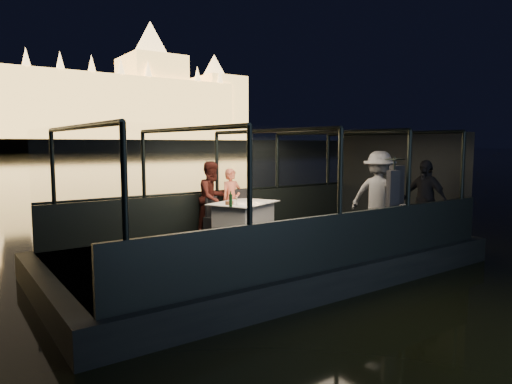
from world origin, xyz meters
TOP-DOWN VIEW (x-y plane):
  - boat_hull at (0.00, 0.00)m, footprint 8.60×4.40m
  - boat_deck at (0.00, 0.00)m, footprint 8.00×4.00m
  - gunwale_port at (0.00, 2.00)m, footprint 8.00×0.08m
  - gunwale_starboard at (0.00, -2.00)m, footprint 8.00×0.08m
  - cabin_glass_port at (0.00, 2.00)m, footprint 8.00×0.02m
  - cabin_glass_starboard at (0.00, -2.00)m, footprint 8.00×0.02m
  - cabin_roof_glass at (0.00, 0.00)m, footprint 8.00×4.00m
  - end_wall_fore at (-4.00, 0.00)m, footprint 0.02×4.00m
  - end_wall_aft at (4.00, 0.00)m, footprint 0.02×4.00m
  - canopy_ribs at (0.00, 0.00)m, footprint 8.00×4.00m
  - dining_table_central at (0.09, 1.00)m, footprint 1.75×1.55m
  - chair_port_left at (-0.37, 1.45)m, footprint 0.52×0.52m
  - chair_port_right at (0.43, 1.45)m, footprint 0.51×0.51m
  - coat_stand at (1.70, -1.74)m, footprint 0.60×0.53m
  - person_woman_coral at (0.22, 1.72)m, footprint 0.55×0.39m
  - person_man_maroon at (-0.29, 1.72)m, footprint 0.92×0.79m
  - passenger_stripe at (2.27, -0.93)m, footprint 1.08×1.40m
  - passenger_dark at (3.04, -1.50)m, footprint 0.46×1.02m
  - wine_bottle at (-0.51, 0.58)m, footprint 0.07×0.07m
  - bread_basket at (-0.37, 0.85)m, footprint 0.21×0.21m
  - amber_candle at (0.10, 0.78)m, footprint 0.08×0.08m
  - plate_near at (0.38, 0.71)m, footprint 0.23×0.23m
  - plate_far at (-0.27, 0.87)m, footprint 0.32×0.32m
  - wine_glass_white at (-0.37, 0.58)m, footprint 0.07×0.07m
  - wine_glass_red at (0.26, 1.04)m, footprint 0.06×0.06m

SIDE VIEW (x-z plane):
  - boat_hull at x=0.00m, z-range -0.50..0.50m
  - boat_deck at x=0.00m, z-range 0.46..0.50m
  - dining_table_central at x=0.09m, z-range 0.50..1.27m
  - gunwale_port at x=0.00m, z-range 0.50..1.40m
  - gunwale_starboard at x=0.00m, z-range 0.50..1.40m
  - chair_port_left at x=-0.37m, z-range 0.53..1.37m
  - chair_port_right at x=0.43m, z-range 0.47..1.43m
  - person_woman_coral at x=0.22m, z-range 0.51..1.99m
  - person_man_maroon at x=-0.29m, z-range 0.42..2.08m
  - plate_near at x=0.38m, z-range 1.27..1.28m
  - plate_far at x=-0.27m, z-range 1.27..1.28m
  - bread_basket at x=-0.37m, z-range 1.27..1.34m
  - amber_candle at x=0.10m, z-range 1.26..1.35m
  - passenger_stripe at x=2.27m, z-range 0.40..2.30m
  - passenger_dark at x=3.04m, z-range 0.49..2.21m
  - wine_glass_white at x=-0.37m, z-range 1.26..1.46m
  - wine_glass_red at x=0.26m, z-range 1.27..1.45m
  - coat_stand at x=1.70m, z-range 0.50..2.30m
  - wine_bottle at x=-0.51m, z-range 1.25..1.58m
  - end_wall_fore at x=-4.00m, z-range 0.50..2.80m
  - end_wall_aft at x=4.00m, z-range 0.50..2.80m
  - canopy_ribs at x=0.00m, z-range 0.50..2.80m
  - cabin_glass_port at x=0.00m, z-range 1.40..2.80m
  - cabin_glass_starboard at x=0.00m, z-range 1.40..2.80m
  - cabin_roof_glass at x=0.00m, z-range 2.79..2.81m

